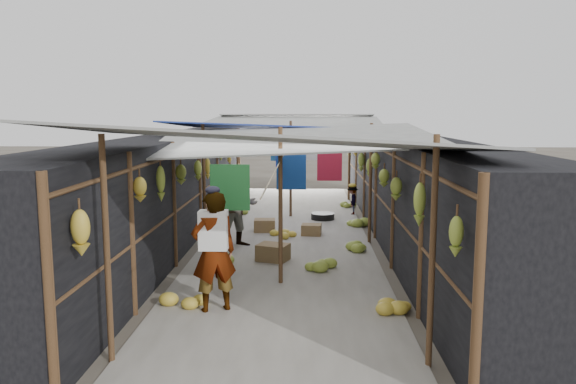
# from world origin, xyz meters

# --- Properties ---
(ground) EXTENTS (80.00, 80.00, 0.00)m
(ground) POSITION_xyz_m (0.00, 0.00, 0.00)
(ground) COLOR #6B6356
(ground) RESTS_ON ground
(aisle_slab) EXTENTS (3.60, 16.00, 0.02)m
(aisle_slab) POSITION_xyz_m (0.00, 6.50, 0.01)
(aisle_slab) COLOR #9E998E
(aisle_slab) RESTS_ON ground
(stall_left) EXTENTS (1.40, 15.00, 2.30)m
(stall_left) POSITION_xyz_m (-2.70, 6.50, 1.15)
(stall_left) COLOR black
(stall_left) RESTS_ON ground
(stall_right) EXTENTS (1.40, 15.00, 2.30)m
(stall_right) POSITION_xyz_m (2.70, 6.50, 1.15)
(stall_right) COLOR black
(stall_right) RESTS_ON ground
(crate_near) EXTENTS (0.68, 0.61, 0.33)m
(crate_near) POSITION_xyz_m (-0.21, 4.41, 0.17)
(crate_near) COLOR olive
(crate_near) RESTS_ON ground
(crate_mid) EXTENTS (0.48, 0.40, 0.27)m
(crate_mid) POSITION_xyz_m (0.54, 6.67, 0.13)
(crate_mid) COLOR olive
(crate_mid) RESTS_ON ground
(crate_back) EXTENTS (0.50, 0.42, 0.31)m
(crate_back) POSITION_xyz_m (-0.56, 7.02, 0.16)
(crate_back) COLOR olive
(crate_back) RESTS_ON ground
(black_basin) EXTENTS (0.62, 0.62, 0.18)m
(black_basin) POSITION_xyz_m (0.86, 8.59, 0.09)
(black_basin) COLOR black
(black_basin) RESTS_ON ground
(vendor_elderly) EXTENTS (0.75, 0.63, 1.75)m
(vendor_elderly) POSITION_xyz_m (-0.88, 1.67, 0.87)
(vendor_elderly) COLOR white
(vendor_elderly) RESTS_ON ground
(shopper_blue) EXTENTS (1.07, 0.99, 1.75)m
(shopper_blue) POSITION_xyz_m (-1.00, 5.53, 0.87)
(shopper_blue) COLOR navy
(shopper_blue) RESTS_ON ground
(vendor_seated) EXTENTS (0.33, 0.54, 0.81)m
(vendor_seated) POSITION_xyz_m (1.70, 9.37, 0.41)
(vendor_seated) COLOR #46423C
(vendor_seated) RESTS_ON ground
(market_canopy) EXTENTS (5.62, 15.20, 2.77)m
(market_canopy) POSITION_xyz_m (0.03, 6.83, 2.40)
(market_canopy) COLOR brown
(market_canopy) RESTS_ON ground
(hanging_bananas) EXTENTS (3.96, 14.19, 0.79)m
(hanging_bananas) POSITION_xyz_m (-0.07, 6.73, 1.66)
(hanging_bananas) COLOR gold
(hanging_bananas) RESTS_ON ground
(floor_bananas) EXTENTS (3.90, 9.77, 0.35)m
(floor_bananas) POSITION_xyz_m (-0.23, 6.39, 0.15)
(floor_bananas) COLOR gold
(floor_bananas) RESTS_ON ground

